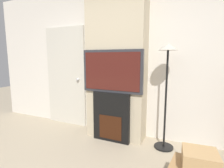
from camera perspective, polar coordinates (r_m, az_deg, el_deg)
name	(u,v)px	position (r m, az deg, el deg)	size (l,w,h in m)	color
wall_back	(121,60)	(3.19, 3.00, 7.80)	(6.00, 0.06, 2.70)	silver
chimney_breast	(117,60)	(2.99, 1.48, 7.76)	(1.00, 0.38, 2.70)	#BCAD8E
fireplace	(112,117)	(2.98, -0.01, -10.65)	(0.64, 0.15, 0.83)	black
television	(112,71)	(2.82, -0.03, 4.16)	(1.03, 0.07, 0.69)	#2D2D33
floor_lamp	(167,74)	(2.69, 17.51, 3.22)	(0.29, 0.29, 1.60)	black
entry_door	(66,77)	(3.77, -14.80, 2.35)	(0.92, 0.09, 2.01)	beige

